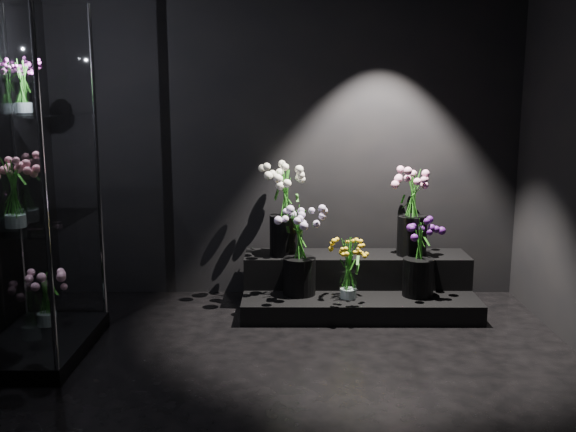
{
  "coord_description": "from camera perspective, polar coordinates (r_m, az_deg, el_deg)",
  "views": [
    {
      "loc": [
        0.05,
        -3.5,
        1.72
      ],
      "look_at": [
        0.03,
        1.2,
        0.84
      ],
      "focal_mm": 40.0,
      "sensor_mm": 36.0,
      "label": 1
    }
  ],
  "objects": [
    {
      "name": "bouquet_case_magenta",
      "position": [
        4.62,
        -22.55,
        10.76
      ],
      "size": [
        0.24,
        0.24,
        0.35
      ],
      "rotation": [
        0.0,
        0.0,
        -0.05
      ],
      "color": "white",
      "rests_on": "display_case"
    },
    {
      "name": "bouquet_lilac",
      "position": [
        5.09,
        1.03,
        -2.72
      ],
      "size": [
        0.45,
        0.45,
        0.72
      ],
      "rotation": [
        0.0,
        0.0,
        0.39
      ],
      "color": "black",
      "rests_on": "display_riser"
    },
    {
      "name": "floor",
      "position": [
        3.9,
        -0.5,
        -15.59
      ],
      "size": [
        4.0,
        4.0,
        0.0
      ],
      "primitive_type": "plane",
      "color": "black",
      "rests_on": "ground"
    },
    {
      "name": "bouquet_purple",
      "position": [
        5.16,
        11.56,
        -3.35
      ],
      "size": [
        0.36,
        0.36,
        0.62
      ],
      "rotation": [
        0.0,
        0.0,
        -0.2
      ],
      "color": "black",
      "rests_on": "display_riser"
    },
    {
      "name": "bouquet_pink_roses",
      "position": [
        5.38,
        11.04,
        0.81
      ],
      "size": [
        0.45,
        0.45,
        0.72
      ],
      "rotation": [
        0.0,
        0.0,
        0.34
      ],
      "color": "black",
      "rests_on": "display_riser"
    },
    {
      "name": "display_riser",
      "position": [
        5.38,
        6.15,
        -6.17
      ],
      "size": [
        1.87,
        0.83,
        0.42
      ],
      "color": "black",
      "rests_on": "floor"
    },
    {
      "name": "bouquet_orange_bells",
      "position": [
        5.04,
        5.41,
        -4.65
      ],
      "size": [
        0.27,
        0.27,
        0.48
      ],
      "rotation": [
        0.0,
        0.0,
        0.09
      ],
      "color": "white",
      "rests_on": "display_riser"
    },
    {
      "name": "bouquet_case_pink",
      "position": [
        4.3,
        -23.24,
        2.12
      ],
      "size": [
        0.39,
        0.39,
        0.44
      ],
      "rotation": [
        0.0,
        0.0,
        0.42
      ],
      "color": "white",
      "rests_on": "display_case"
    },
    {
      "name": "wall_back",
      "position": [
        5.51,
        -0.26,
        7.27
      ],
      "size": [
        4.0,
        0.0,
        4.0
      ],
      "primitive_type": "plane",
      "rotation": [
        1.57,
        0.0,
        0.0
      ],
      "color": "black",
      "rests_on": "floor"
    },
    {
      "name": "bouquet_case_base_pink",
      "position": [
        4.9,
        -20.79,
        -6.57
      ],
      "size": [
        0.4,
        0.4,
        0.42
      ],
      "rotation": [
        0.0,
        0.0,
        0.3
      ],
      "color": "white",
      "rests_on": "display_case"
    },
    {
      "name": "display_case",
      "position": [
        4.49,
        -22.09,
        2.88
      ],
      "size": [
        0.64,
        1.07,
        2.35
      ],
      "color": "black",
      "rests_on": "floor"
    },
    {
      "name": "wall_front",
      "position": [
        1.53,
        -1.54,
        -1.57
      ],
      "size": [
        4.0,
        0.0,
        4.0
      ],
      "primitive_type": "plane",
      "rotation": [
        -1.57,
        0.0,
        0.0
      ],
      "color": "black",
      "rests_on": "floor"
    },
    {
      "name": "bouquet_cream_roses",
      "position": [
        5.29,
        -0.21,
        1.04
      ],
      "size": [
        0.45,
        0.45,
        0.77
      ],
      "rotation": [
        0.0,
        0.0,
        0.3
      ],
      "color": "black",
      "rests_on": "display_riser"
    }
  ]
}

